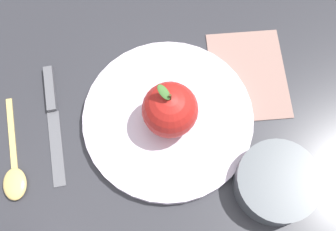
% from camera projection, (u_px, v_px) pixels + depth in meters
% --- Properties ---
extents(ground_plane, '(2.40, 2.40, 0.00)m').
position_uv_depth(ground_plane, '(140.00, 116.00, 0.62)').
color(ground_plane, '#2D2D33').
extents(dinner_plate, '(0.26, 0.26, 0.02)m').
position_uv_depth(dinner_plate, '(168.00, 118.00, 0.61)').
color(dinner_plate, silver).
rests_on(dinner_plate, ground_plane).
extents(apple, '(0.08, 0.08, 0.09)m').
position_uv_depth(apple, '(170.00, 110.00, 0.57)').
color(apple, '#B21E19').
rests_on(apple, dinner_plate).
extents(side_bowl, '(0.12, 0.12, 0.04)m').
position_uv_depth(side_bowl, '(277.00, 182.00, 0.56)').
color(side_bowl, '#4C5156').
rests_on(side_bowl, ground_plane).
extents(knife, '(0.15, 0.15, 0.01)m').
position_uv_depth(knife, '(52.00, 113.00, 0.62)').
color(knife, '#59595E').
rests_on(knife, ground_plane).
extents(spoon, '(0.13, 0.13, 0.01)m').
position_uv_depth(spoon, '(14.00, 173.00, 0.59)').
color(spoon, '#D8B766').
rests_on(spoon, ground_plane).
extents(linen_napkin, '(0.19, 0.20, 0.00)m').
position_uv_depth(linen_napkin, '(248.00, 75.00, 0.65)').
color(linen_napkin, gray).
rests_on(linen_napkin, ground_plane).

